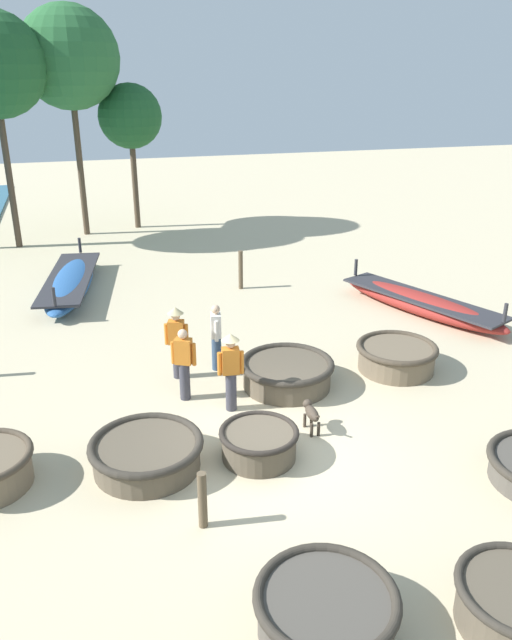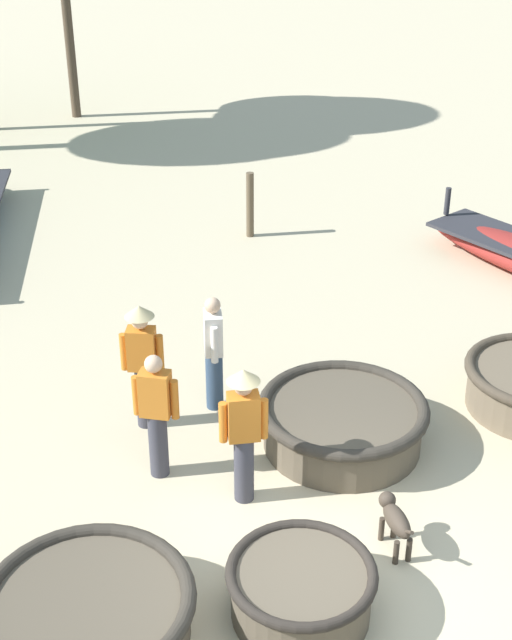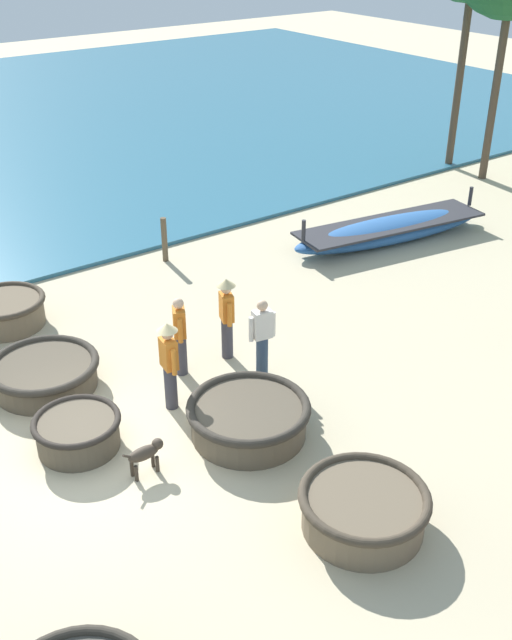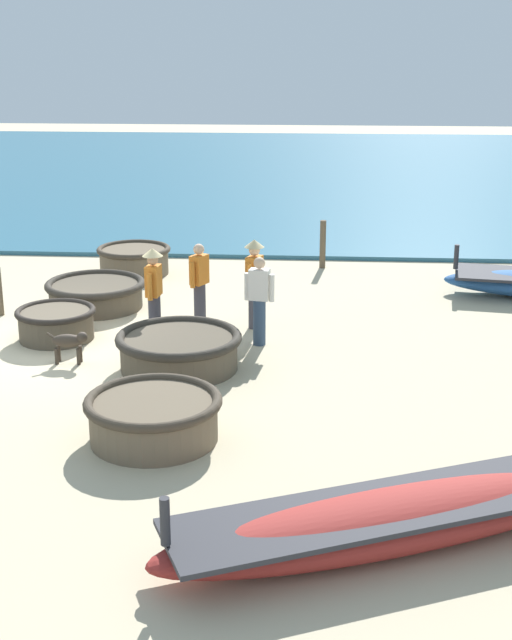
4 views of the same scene
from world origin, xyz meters
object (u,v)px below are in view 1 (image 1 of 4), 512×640
at_px(fisherman_crouching, 216,336).
at_px(fisherman_standing_right, 177,338).
at_px(coracle_upturned, 147,453).
at_px(fisherman_standing_left, 184,362).
at_px(coracle_far_left, 259,442).
at_px(coracle_weathered, 287,372).
at_px(long_boat_red_hull, 70,282).
at_px(coracle_far_right, 326,610).
at_px(coracle_front_left, 396,356).
at_px(mooring_post_shoreline, 241,270).
at_px(long_boat_green_hull, 421,303).
at_px(dog, 311,413).
at_px(mooring_post_inland, 202,500).
at_px(tree_center, 130,117).
at_px(fisherman_with_hat, 231,367).
at_px(tree_rightmost, 69,58).

bearing_deg(fisherman_crouching, fisherman_standing_right, -170.66).
distance_m(coracle_upturned, fisherman_standing_left, 2.52).
xyz_separation_m(coracle_upturned, fisherman_crouching, (2.00, 3.38, 0.54)).
relative_size(coracle_far_left, fisherman_crouching, 0.90).
relative_size(coracle_weathered, long_boat_red_hull, 0.35).
height_order(coracle_weathered, long_boat_red_hull, long_boat_red_hull).
distance_m(coracle_far_right, coracle_weathered, 6.37).
height_order(coracle_front_left, mooring_post_shoreline, mooring_post_shoreline).
bearing_deg(coracle_far_right, coracle_front_left, 55.77).
relative_size(long_boat_green_hull, dog, 7.82).
relative_size(fisherman_standing_right, mooring_post_inland, 1.76).
relative_size(fisherman_standing_left, tree_center, 0.27).
bearing_deg(coracle_far_left, coracle_weathered, 61.03).
height_order(coracle_front_left, fisherman_with_hat, fisherman_with_hat).
distance_m(fisherman_standing_left, mooring_post_inland, 3.99).
bearing_deg(fisherman_standing_left, fisherman_standing_right, 88.86).
bearing_deg(fisherman_standing_left, tree_center, 87.53).
height_order(long_boat_green_hull, fisherman_with_hat, fisherman_with_hat).
bearing_deg(coracle_upturned, tree_rightmost, 91.48).
relative_size(fisherman_standing_left, fisherman_standing_right, 0.94).
relative_size(fisherman_with_hat, tree_center, 0.28).
xyz_separation_m(long_boat_red_hull, long_boat_green_hull, (9.46, -4.59, -0.01)).
height_order(long_boat_red_hull, dog, long_boat_red_hull).
bearing_deg(tree_center, coracle_far_right, -90.11).
bearing_deg(mooring_post_shoreline, tree_center, 103.81).
height_order(coracle_far_left, fisherman_crouching, fisherman_crouching).
height_order(coracle_far_right, long_boat_red_hull, long_boat_red_hull).
relative_size(long_boat_red_hull, fisherman_standing_right, 3.46).
distance_m(fisherman_with_hat, fisherman_standing_right, 1.89).
bearing_deg(tree_rightmost, coracle_upturned, -88.52).
xyz_separation_m(fisherman_with_hat, mooring_post_shoreline, (2.08, 7.15, -0.35)).
relative_size(coracle_far_right, long_boat_green_hull, 0.34).
height_order(coracle_far_right, fisherman_standing_right, fisherman_standing_right).
xyz_separation_m(coracle_weathered, tree_center, (-1.55, 15.57, 4.23)).
distance_m(coracle_weathered, tree_rightmost, 16.69).
relative_size(coracle_upturned, coracle_far_left, 1.39).
xyz_separation_m(coracle_far_right, fisherman_crouching, (0.31, 7.39, 0.51)).
relative_size(coracle_upturned, fisherman_crouching, 1.26).
bearing_deg(coracle_far_left, long_boat_green_hull, 40.77).
distance_m(coracle_far_right, fisherman_with_hat, 5.57).
xyz_separation_m(coracle_front_left, tree_center, (-4.20, 15.51, 4.23)).
height_order(dog, tree_center, tree_center).
xyz_separation_m(fisherman_standing_right, dog, (2.06, -2.89, -0.59)).
xyz_separation_m(long_boat_red_hull, mooring_post_inland, (1.80, -11.56, 0.17)).
bearing_deg(coracle_front_left, dog, -145.91).
bearing_deg(mooring_post_shoreline, mooring_post_inland, -107.72).
distance_m(coracle_front_left, long_boat_red_hull, 10.40).
bearing_deg(fisherman_with_hat, fisherman_standing_right, 114.99).
xyz_separation_m(coracle_far_right, long_boat_red_hull, (-2.85, 13.84, -0.03)).
bearing_deg(tree_center, fisherman_standing_right, -92.56).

